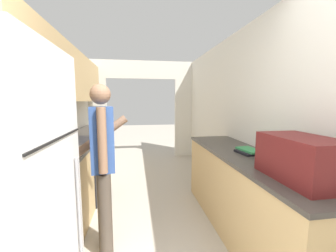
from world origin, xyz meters
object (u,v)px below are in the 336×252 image
at_px(person, 103,165).
at_px(suitcase, 301,158).
at_px(range_oven, 79,169).
at_px(book_stack, 249,151).

bearing_deg(person, suitcase, -123.88).
distance_m(range_oven, book_stack, 2.44).
bearing_deg(book_stack, suitcase, -93.88).
height_order(range_oven, suitcase, suitcase).
height_order(person, book_stack, person).
distance_m(person, book_stack, 1.56).
bearing_deg(range_oven, suitcase, -42.86).
relative_size(range_oven, book_stack, 3.36).
height_order(person, suitcase, person).
relative_size(range_oven, person, 0.64).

